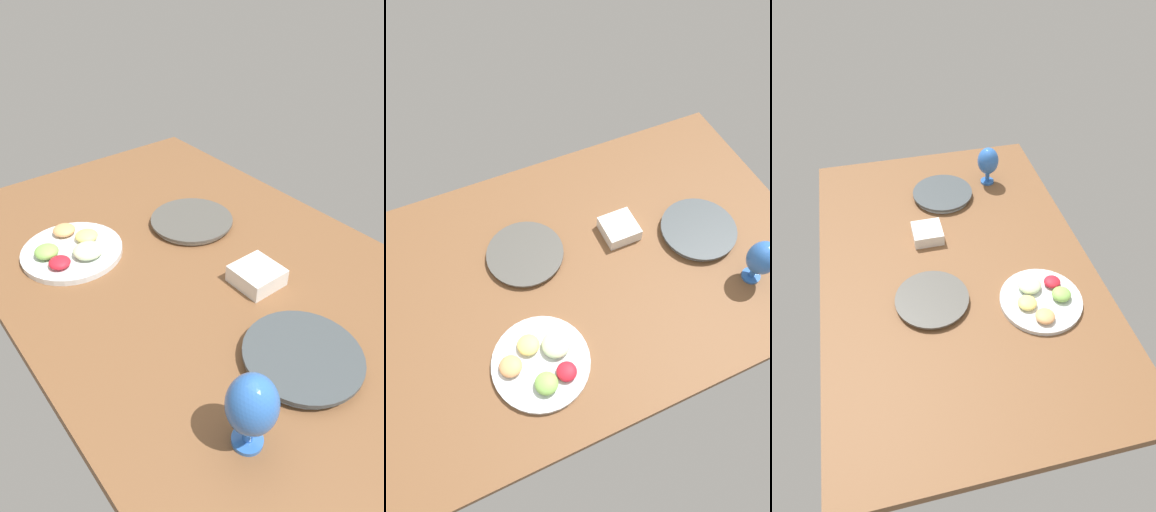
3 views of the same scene
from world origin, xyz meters
TOP-DOWN VIEW (x-y plane):
  - ground_plane at (0.00, 0.00)cm, footprint 160.00×104.00cm
  - dinner_plate_left at (-43.72, 3.33)cm, footprint 26.96×26.96cm
  - dinner_plate_right at (16.36, -12.45)cm, footprint 26.65×26.65cm
  - fruit_platter at (25.18, 25.66)cm, footprint 29.64×29.64cm
  - hurricane_glass_blue at (-50.19, 26.28)cm, footprint 9.72×9.72cm
  - square_bowl_white at (-17.78, -8.12)cm, footprint 11.97×11.97cm

SIDE VIEW (x-z plane):
  - ground_plane at x=0.00cm, z-range -4.00..0.00cm
  - dinner_plate_right at x=16.36cm, z-range 0.04..2.25cm
  - dinner_plate_left at x=-43.72cm, z-range 0.06..2.94cm
  - fruit_platter at x=25.18cm, z-range -0.92..4.37cm
  - square_bowl_white at x=-17.78cm, z-range 0.28..5.27cm
  - hurricane_glass_blue at x=-50.19cm, z-range 2.19..20.40cm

